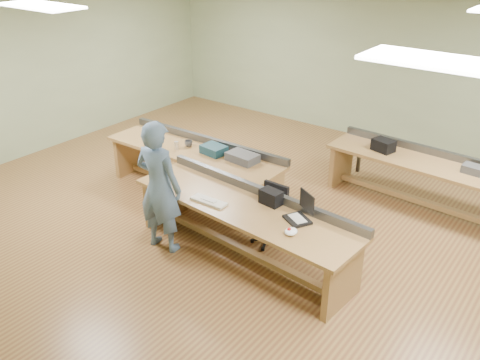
# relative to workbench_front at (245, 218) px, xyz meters

# --- Properties ---
(floor) EXTENTS (10.00, 10.00, 0.00)m
(floor) POSITION_rel_workbench_front_xyz_m (-0.23, 0.87, -0.56)
(floor) COLOR olive
(floor) RESTS_ON ground
(ceiling) EXTENTS (10.00, 10.00, 0.00)m
(ceiling) POSITION_rel_workbench_front_xyz_m (-0.23, 0.87, 2.44)
(ceiling) COLOR silver
(ceiling) RESTS_ON wall_back
(wall_back) EXTENTS (10.00, 0.04, 3.00)m
(wall_back) POSITION_rel_workbench_front_xyz_m (-0.23, 4.87, 0.94)
(wall_back) COLOR gray
(wall_back) RESTS_ON floor
(wall_left) EXTENTS (0.04, 8.00, 3.00)m
(wall_left) POSITION_rel_workbench_front_xyz_m (-5.23, 0.87, 0.94)
(wall_left) COLOR gray
(wall_left) RESTS_ON floor
(fluor_panels) EXTENTS (6.20, 3.50, 0.03)m
(fluor_panels) POSITION_rel_workbench_front_xyz_m (-0.23, 0.87, 2.41)
(fluor_panels) COLOR white
(fluor_panels) RESTS_ON ceiling
(workbench_front) EXTENTS (3.20, 1.06, 0.86)m
(workbench_front) POSITION_rel_workbench_front_xyz_m (0.00, 0.00, 0.00)
(workbench_front) COLOR olive
(workbench_front) RESTS_ON floor
(workbench_mid) EXTENTS (3.06, 0.86, 0.86)m
(workbench_mid) POSITION_rel_workbench_front_xyz_m (-1.67, 0.94, -0.00)
(workbench_mid) COLOR olive
(workbench_mid) RESTS_ON floor
(workbench_back) EXTENTS (2.82, 0.89, 0.86)m
(workbench_back) POSITION_rel_workbench_front_xyz_m (1.28, 2.69, -0.01)
(workbench_back) COLOR olive
(workbench_back) RESTS_ON floor
(person) EXTENTS (0.70, 0.50, 1.78)m
(person) POSITION_rel_workbench_front_xyz_m (-0.99, -0.49, 0.33)
(person) COLOR #6283A1
(person) RESTS_ON floor
(laptop_base) EXTENTS (0.38, 0.36, 0.03)m
(laptop_base) POSITION_rel_workbench_front_xyz_m (0.73, 0.06, 0.20)
(laptop_base) COLOR black
(laptop_base) RESTS_ON workbench_front
(laptop_screen) EXTENTS (0.27, 0.16, 0.24)m
(laptop_screen) POSITION_rel_workbench_front_xyz_m (0.78, 0.16, 0.42)
(laptop_screen) COLOR black
(laptop_screen) RESTS_ON laptop_base
(keyboard) EXTENTS (0.49, 0.18, 0.03)m
(keyboard) POSITION_rel_workbench_front_xyz_m (-0.40, -0.22, 0.20)
(keyboard) COLOR beige
(keyboard) RESTS_ON workbench_front
(trackball_mouse) EXTENTS (0.17, 0.19, 0.07)m
(trackball_mouse) POSITION_rel_workbench_front_xyz_m (0.82, -0.23, 0.22)
(trackball_mouse) COLOR white
(trackball_mouse) RESTS_ON workbench_front
(camera_bag) EXTENTS (0.29, 0.21, 0.19)m
(camera_bag) POSITION_rel_workbench_front_xyz_m (0.25, 0.22, 0.28)
(camera_bag) COLOR black
(camera_bag) RESTS_ON workbench_front
(task_chair) EXTENTS (0.45, 0.45, 0.83)m
(task_chair) POSITION_rel_workbench_front_xyz_m (0.08, 0.45, -0.26)
(task_chair) COLOR black
(task_chair) RESTS_ON floor
(parts_bin_teal) EXTENTS (0.40, 0.31, 0.13)m
(parts_bin_teal) POSITION_rel_workbench_front_xyz_m (-1.34, 1.01, 0.25)
(parts_bin_teal) COLOR #12313C
(parts_bin_teal) RESTS_ON workbench_mid
(parts_bin_grey) EXTENTS (0.48, 0.32, 0.12)m
(parts_bin_grey) POSITION_rel_workbench_front_xyz_m (-0.81, 1.04, 0.25)
(parts_bin_grey) COLOR #3B3B3D
(parts_bin_grey) RESTS_ON workbench_mid
(mug) EXTENTS (0.16, 0.16, 0.10)m
(mug) POSITION_rel_workbench_front_xyz_m (-1.84, 0.99, 0.24)
(mug) COLOR #3B3B3D
(mug) RESTS_ON workbench_mid
(drinks_can) EXTENTS (0.09, 0.09, 0.13)m
(drinks_can) POSITION_rel_workbench_front_xyz_m (-1.91, 0.78, 0.25)
(drinks_can) COLOR silver
(drinks_can) RESTS_ON workbench_mid
(storage_box_back) EXTENTS (0.37, 0.31, 0.18)m
(storage_box_back) POSITION_rel_workbench_front_xyz_m (0.69, 2.67, 0.28)
(storage_box_back) COLOR black
(storage_box_back) RESTS_ON workbench_back
(tray_back) EXTENTS (0.30, 0.23, 0.11)m
(tray_back) POSITION_rel_workbench_front_xyz_m (2.02, 2.67, 0.24)
(tray_back) COLOR #3B3B3D
(tray_back) RESTS_ON workbench_back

